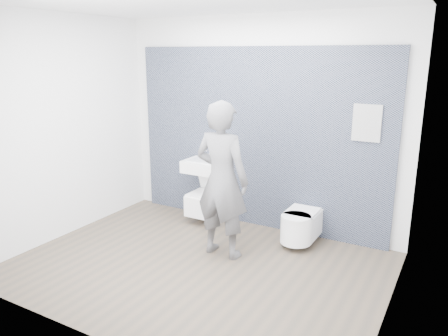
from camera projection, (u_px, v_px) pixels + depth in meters
The scene contains 8 objects.
ground at pixel (198, 266), 4.89m from camera, with size 4.00×4.00×0.00m, color #4F4234.
room_shell at pixel (195, 111), 4.45m from camera, with size 4.00×4.00×4.00m.
tile_wall at pixel (254, 223), 6.13m from camera, with size 3.60×0.06×2.40m, color black.
washbasin at pixel (205, 166), 6.05m from camera, with size 0.55×0.41×0.41m.
toilet_square at pixel (204, 201), 6.15m from camera, with size 0.34×0.49×0.65m.
toilet_rounded at pixel (300, 226), 5.39m from camera, with size 0.38×0.65×0.35m.
info_placard at pixel (357, 246), 5.41m from camera, with size 0.32×0.03×0.43m, color white.
visitor at pixel (222, 180), 4.97m from camera, with size 0.66×0.44×1.82m, color slate.
Camera 1 is at (2.45, -3.73, 2.31)m, focal length 35.00 mm.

